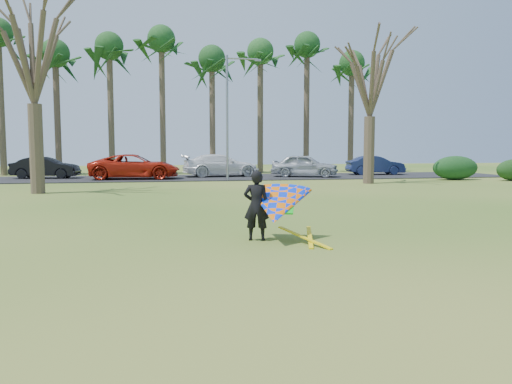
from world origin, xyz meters
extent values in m
plane|color=#205713|center=(0.00, 0.00, 0.00)|extent=(100.00, 100.00, 0.00)
cube|color=black|center=(0.00, 25.00, 0.03)|extent=(46.00, 7.00, 0.06)
cylinder|color=#463A2A|center=(-14.00, 31.00, 5.20)|extent=(0.48, 0.48, 10.40)
cylinder|color=#4C3B2D|center=(-10.00, 31.00, 4.50)|extent=(0.48, 0.48, 9.00)
ellipsoid|color=#184117|center=(-10.00, 31.00, 9.30)|extent=(4.84, 4.84, 3.08)
cylinder|color=#493C2B|center=(-6.00, 31.00, 4.85)|extent=(0.48, 0.48, 9.70)
ellipsoid|color=#1A4017|center=(-6.00, 31.00, 10.00)|extent=(4.84, 4.84, 3.08)
cylinder|color=brown|center=(-2.00, 31.00, 5.20)|extent=(0.48, 0.48, 10.40)
ellipsoid|color=#19481A|center=(-2.00, 31.00, 10.70)|extent=(4.84, 4.84, 3.08)
cylinder|color=brown|center=(2.00, 31.00, 4.50)|extent=(0.48, 0.48, 9.00)
ellipsoid|color=#17421B|center=(2.00, 31.00, 9.30)|extent=(4.84, 4.84, 3.08)
cylinder|color=#453929|center=(6.00, 31.00, 4.85)|extent=(0.48, 0.48, 9.70)
ellipsoid|color=#1B4C1E|center=(6.00, 31.00, 10.00)|extent=(4.84, 4.84, 3.08)
cylinder|color=#453529|center=(10.00, 31.00, 5.20)|extent=(0.48, 0.48, 10.40)
ellipsoid|color=#184317|center=(10.00, 31.00, 10.70)|extent=(4.84, 4.84, 3.08)
cylinder|color=#4D3F2E|center=(14.00, 31.00, 4.50)|extent=(0.48, 0.48, 9.00)
ellipsoid|color=#174318|center=(14.00, 31.00, 9.30)|extent=(4.84, 4.84, 3.08)
cylinder|color=#48372B|center=(-8.00, 15.00, 2.10)|extent=(0.64, 0.64, 4.20)
cylinder|color=#46372A|center=(10.00, 18.00, 1.99)|extent=(0.64, 0.64, 3.99)
cylinder|color=gray|center=(2.00, 22.00, 4.00)|extent=(0.16, 0.16, 8.00)
cylinder|color=gray|center=(3.00, 22.00, 7.80)|extent=(2.00, 0.10, 0.10)
cube|color=gray|center=(4.00, 22.00, 7.75)|extent=(0.40, 0.18, 0.12)
ellipsoid|color=#153B19|center=(16.99, 19.93, 0.80)|extent=(3.19, 1.45, 1.60)
imported|color=black|center=(-9.93, 25.91, 0.78)|extent=(4.55, 2.11, 1.44)
imported|color=red|center=(-3.94, 24.05, 0.88)|extent=(6.04, 3.03, 1.64)
imported|color=white|center=(2.04, 25.72, 0.86)|extent=(5.67, 2.71, 1.60)
imported|color=#A6ADB4|center=(7.86, 24.21, 0.87)|extent=(5.10, 3.52, 1.61)
imported|color=#1A244E|center=(14.00, 25.86, 0.78)|extent=(4.47, 1.91, 1.43)
imported|color=black|center=(-0.10, 1.43, 0.83)|extent=(0.69, 0.55, 1.66)
cone|color=#0531FB|center=(0.35, 1.18, 0.85)|extent=(2.13, 2.39, 2.02)
cube|color=#0CBF19|center=(0.47, 1.10, 0.80)|extent=(0.62, 0.60, 0.24)
cube|color=yellow|center=(0.90, 0.83, 0.01)|extent=(0.85, 1.66, 0.28)
cube|color=yellow|center=(1.10, 1.03, 0.01)|extent=(0.56, 1.76, 0.22)
camera|label=1|loc=(-2.34, -10.05, 2.23)|focal=35.00mm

